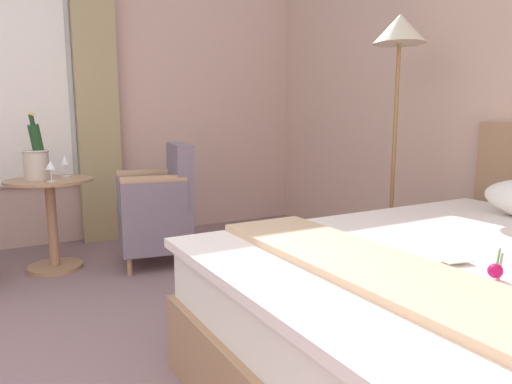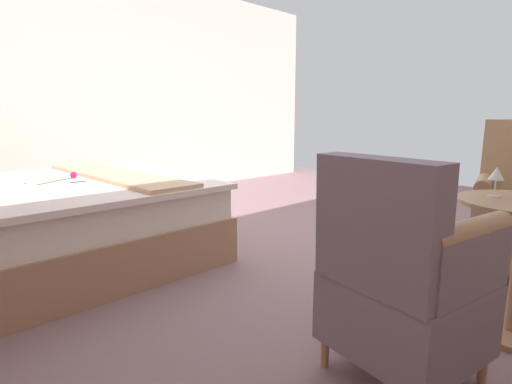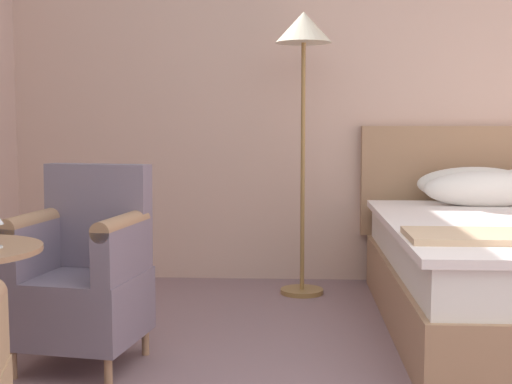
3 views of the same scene
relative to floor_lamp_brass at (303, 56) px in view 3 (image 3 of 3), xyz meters
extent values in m
cube|color=beige|center=(0.69, 0.48, -0.08)|extent=(5.56, 0.12, 2.91)
cube|color=#A57C5A|center=(1.35, 0.38, -0.82)|extent=(1.89, 0.08, 0.75)
ellipsoid|color=white|center=(1.14, 0.18, -0.83)|extent=(0.75, 0.23, 0.24)
ellipsoid|color=white|center=(1.14, -0.07, -0.84)|extent=(0.76, 0.24, 0.24)
cylinder|color=olive|center=(0.00, 0.00, -1.52)|extent=(0.28, 0.28, 0.03)
cylinder|color=olive|center=(0.00, 0.00, -0.71)|extent=(0.03, 0.03, 1.59)
cone|color=#EFE5C6|center=(0.00, 0.00, 0.18)|extent=(0.36, 0.36, 0.19)
cylinder|color=#A57C5A|center=(-1.28, -1.61, -1.47)|extent=(0.04, 0.04, 0.13)
cylinder|color=#A57C5A|center=(-0.84, -1.69, -1.47)|extent=(0.04, 0.04, 0.13)
cylinder|color=#A57C5A|center=(-1.21, -1.19, -1.47)|extent=(0.04, 0.04, 0.13)
cylinder|color=#A57C5A|center=(-0.77, -1.26, -1.47)|extent=(0.04, 0.04, 0.13)
cube|color=slate|center=(-1.03, -1.44, -1.25)|extent=(0.61, 0.59, 0.30)
cube|color=slate|center=(-0.99, -1.24, -0.86)|extent=(0.52, 0.21, 0.49)
cube|color=slate|center=(-1.24, -1.42, -0.98)|extent=(0.17, 0.48, 0.24)
cylinder|color=#A57C5A|center=(-1.24, -1.42, -0.87)|extent=(0.17, 0.48, 0.09)
cube|color=slate|center=(-0.82, -1.49, -0.98)|extent=(0.17, 0.48, 0.24)
cylinder|color=#A57C5A|center=(-0.82, -1.49, -0.87)|extent=(0.17, 0.48, 0.09)
camera|label=1|loc=(2.32, -2.45, -0.42)|focal=32.00mm
camera|label=2|loc=(-1.69, 0.04, -0.48)|focal=28.00mm
camera|label=3|loc=(-0.06, -4.58, -0.40)|focal=50.00mm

